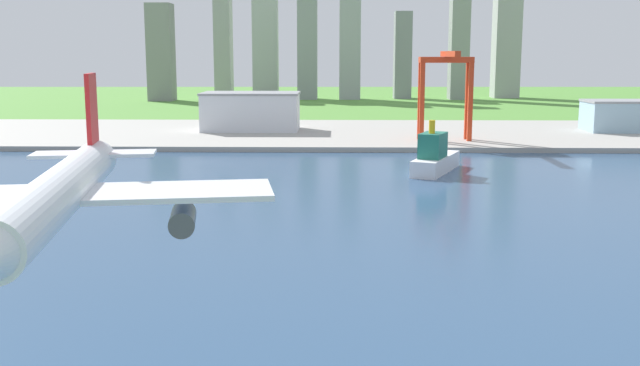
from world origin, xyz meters
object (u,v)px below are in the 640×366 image
(warehouse_main, at_px, (251,111))
(warehouse_annex, at_px, (627,116))
(ferry_boat, at_px, (435,158))
(port_crane_red, at_px, (446,76))
(airplane_landing, at_px, (60,194))

(warehouse_main, bearing_deg, warehouse_annex, -0.21)
(warehouse_main, xyz_separation_m, warehouse_annex, (205.68, -0.76, -1.98))
(warehouse_annex, bearing_deg, ferry_boat, -132.69)
(ferry_boat, distance_m, warehouse_main, 156.98)
(port_crane_red, distance_m, warehouse_main, 112.76)
(airplane_landing, relative_size, ferry_boat, 1.18)
(ferry_boat, distance_m, warehouse_annex, 178.68)
(port_crane_red, bearing_deg, airplane_landing, -104.25)
(ferry_boat, height_order, warehouse_annex, ferry_boat)
(airplane_landing, xyz_separation_m, ferry_boat, (60.63, 215.68, -26.86))
(ferry_boat, bearing_deg, warehouse_main, 122.64)
(airplane_landing, distance_m, ferry_boat, 225.65)
(airplane_landing, bearing_deg, warehouse_main, 93.94)
(airplane_landing, relative_size, port_crane_red, 0.98)
(port_crane_red, xyz_separation_m, warehouse_annex, (105.47, 46.63, -22.65))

